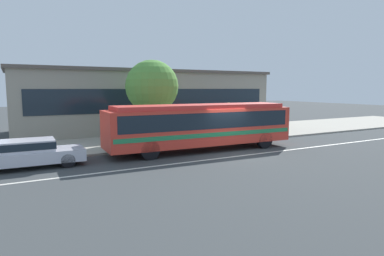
{
  "coord_description": "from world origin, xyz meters",
  "views": [
    {
      "loc": [
        -10.6,
        -14.87,
        3.61
      ],
      "look_at": [
        -1.35,
        2.01,
        1.3
      ],
      "focal_mm": 30.93,
      "sensor_mm": 36.0,
      "label": 1
    }
  ],
  "objects": [
    {
      "name": "ground_plane",
      "position": [
        0.0,
        0.0,
        0.0
      ],
      "size": [
        120.0,
        120.0,
        0.0
      ],
      "primitive_type": "plane",
      "color": "#393D3E"
    },
    {
      "name": "sidewalk_slab",
      "position": [
        0.0,
        6.92,
        0.06
      ],
      "size": [
        60.0,
        8.0,
        0.12
      ],
      "primitive_type": "cube",
      "color": "#A29C8E",
      "rests_on": "ground_plane"
    },
    {
      "name": "lane_stripe_center",
      "position": [
        0.0,
        -0.8,
        0.0
      ],
      "size": [
        56.0,
        0.16,
        0.01
      ],
      "primitive_type": "cube",
      "color": "silver",
      "rests_on": "ground_plane"
    },
    {
      "name": "transit_bus",
      "position": [
        -0.95,
        1.57,
        1.57
      ],
      "size": [
        11.17,
        2.85,
        2.69
      ],
      "color": "red",
      "rests_on": "ground_plane"
    },
    {
      "name": "sedan_behind_bus",
      "position": [
        -10.11,
        1.72,
        0.73
      ],
      "size": [
        4.82,
        1.9,
        1.29
      ],
      "color": "silver",
      "rests_on": "ground_plane"
    },
    {
      "name": "pedestrian_waiting_near_sign",
      "position": [
        -1.81,
        3.77,
        1.11
      ],
      "size": [
        0.46,
        0.46,
        1.68
      ],
      "color": "#29282D",
      "rests_on": "sidewalk_slab"
    },
    {
      "name": "pedestrian_walking_along_curb",
      "position": [
        -3.3,
        4.29,
        1.14
      ],
      "size": [
        0.43,
        0.43,
        1.72
      ],
      "color": "navy",
      "rests_on": "sidewalk_slab"
    },
    {
      "name": "pedestrian_standing_by_tree",
      "position": [
        4.62,
        4.91,
        1.07
      ],
      "size": [
        0.39,
        0.39,
        1.64
      ],
      "color": "#705B4E",
      "rests_on": "sidewalk_slab"
    },
    {
      "name": "bus_stop_sign",
      "position": [
        2.16,
        3.27,
        1.75
      ],
      "size": [
        0.13,
        0.44,
        2.54
      ],
      "color": "gray",
      "rests_on": "sidewalk_slab"
    },
    {
      "name": "street_tree_near_stop",
      "position": [
        -2.33,
        5.75,
        3.72
      ],
      "size": [
        3.51,
        3.51,
        5.37
      ],
      "color": "brown",
      "rests_on": "sidewalk_slab"
    },
    {
      "name": "station_building",
      "position": [
        -0.16,
        12.99,
        2.57
      ],
      "size": [
        21.72,
        8.17,
        5.13
      ],
      "color": "gray",
      "rests_on": "ground_plane"
    }
  ]
}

